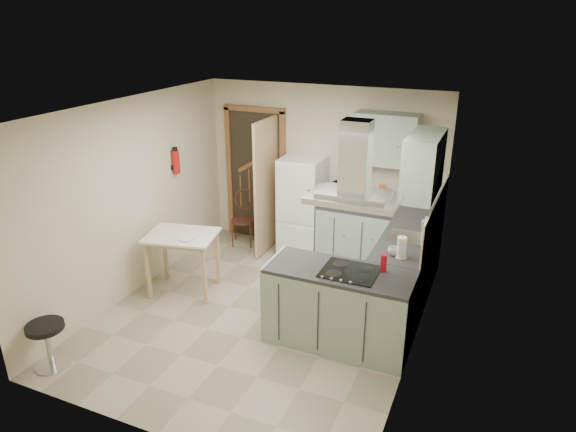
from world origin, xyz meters
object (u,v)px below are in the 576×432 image
at_px(fridge, 302,207).
at_px(bentwood_chair, 242,220).
at_px(microwave, 347,194).
at_px(stool, 48,345).
at_px(drop_leaf_table, 184,263).
at_px(peninsula, 339,307).
at_px(extractor_hood, 354,198).

height_order(fridge, bentwood_chair, fridge).
bearing_deg(microwave, fridge, -159.53).
xyz_separation_m(fridge, bentwood_chair, (-0.98, -0.06, -0.35)).
bearing_deg(stool, fridge, 68.76).
xyz_separation_m(fridge, drop_leaf_table, (-0.99, -1.68, -0.34)).
distance_m(fridge, peninsula, 2.35).
xyz_separation_m(peninsula, microwave, (-0.56, 2.02, 0.59)).
relative_size(fridge, bentwood_chair, 1.88).
bearing_deg(extractor_hood, stool, -149.81).
bearing_deg(fridge, peninsula, -58.26).
height_order(fridge, extractor_hood, extractor_hood).
distance_m(fridge, drop_leaf_table, 1.98).
bearing_deg(drop_leaf_table, stool, -114.23).
distance_m(bentwood_chair, microwave, 1.77).
xyz_separation_m(extractor_hood, microwave, (-0.66, 2.02, -0.68)).
bearing_deg(fridge, microwave, 3.21).
bearing_deg(stool, peninsula, 31.14).
relative_size(drop_leaf_table, bentwood_chair, 1.08).
height_order(extractor_hood, stool, extractor_hood).
height_order(drop_leaf_table, stool, drop_leaf_table).
height_order(bentwood_chair, microwave, microwave).
relative_size(peninsula, microwave, 3.17).
relative_size(extractor_hood, bentwood_chair, 1.13).
bearing_deg(microwave, peninsula, -57.11).
height_order(peninsula, stool, peninsula).
distance_m(drop_leaf_table, microwave, 2.46).
distance_m(stool, microwave, 4.20).
bearing_deg(stool, drop_leaf_table, 78.05).
bearing_deg(drop_leaf_table, microwave, 33.99).
bearing_deg(peninsula, fridge, 121.74).
bearing_deg(bentwood_chair, microwave, -16.11).
height_order(drop_leaf_table, bentwood_chair, drop_leaf_table).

